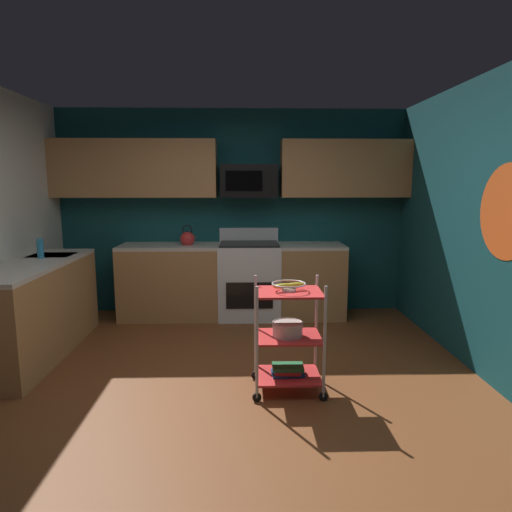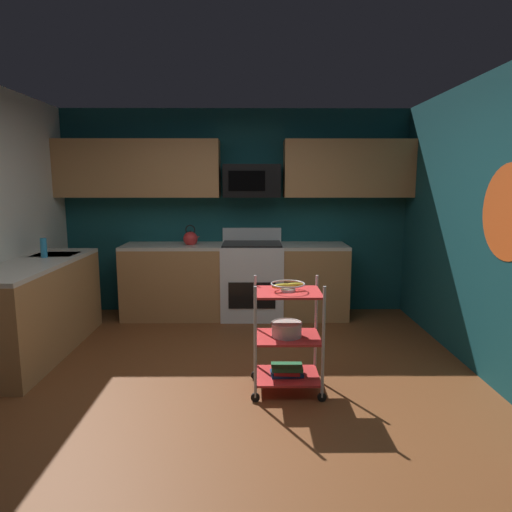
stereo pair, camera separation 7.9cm
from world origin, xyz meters
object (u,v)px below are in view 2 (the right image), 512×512
mixing_bowl_large (287,329)px  book_stack (287,370)px  dish_soap_bottle (44,248)px  rolling_cart (287,337)px  microwave (252,181)px  kettle (191,238)px  oven_range (252,279)px  fruit_bowl (288,285)px

mixing_bowl_large → book_stack: size_ratio=0.93×
dish_soap_bottle → book_stack: bearing=-24.4°
book_stack → rolling_cart: bearing=-172.9°
book_stack → microwave: bearing=97.5°
book_stack → kettle: size_ratio=1.02×
rolling_cart → dish_soap_bottle: 2.71m
book_stack → kettle: 2.46m
rolling_cart → oven_range: bearing=97.9°
mixing_bowl_large → book_stack: 0.35m
kettle → microwave: bearing=8.1°
book_stack → oven_range: bearing=97.9°
oven_range → mixing_bowl_large: (0.28, -2.07, 0.04)m
oven_range → microwave: size_ratio=1.57×
rolling_cart → microwave: bearing=97.5°
microwave → dish_soap_bottle: (-2.13, -1.08, -0.68)m
rolling_cart → kettle: 2.38m
mixing_bowl_large → microwave: bearing=97.4°
rolling_cart → fruit_bowl: rolling_cart is taller
book_stack → kettle: (-1.05, 2.07, 0.83)m
fruit_bowl → oven_range: bearing=97.9°
book_stack → dish_soap_bottle: dish_soap_bottle is taller
oven_range → rolling_cart: oven_range is taller
oven_range → rolling_cart: (0.29, -2.07, -0.03)m
rolling_cart → book_stack: size_ratio=3.39×
microwave → rolling_cart: bearing=-82.5°
fruit_bowl → kettle: size_ratio=1.03×
microwave → book_stack: 2.68m
microwave → book_stack: microwave is taller
rolling_cart → book_stack: 0.28m
oven_range → rolling_cart: bearing=-82.1°
rolling_cart → book_stack: bearing=7.1°
kettle → rolling_cart: bearing=-63.1°
oven_range → kettle: kettle is taller
fruit_bowl → dish_soap_bottle: size_ratio=1.36×
microwave → fruit_bowl: size_ratio=2.57×
fruit_bowl → book_stack: bearing=90.0°
oven_range → microwave: bearing=90.3°
rolling_cart → book_stack: (0.00, 0.00, -0.28)m
fruit_bowl → dish_soap_bottle: dish_soap_bottle is taller
fruit_bowl → mixing_bowl_large: bearing=180.0°
book_stack → dish_soap_bottle: size_ratio=1.35×
microwave → mixing_bowl_large: (0.28, -2.18, -1.18)m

